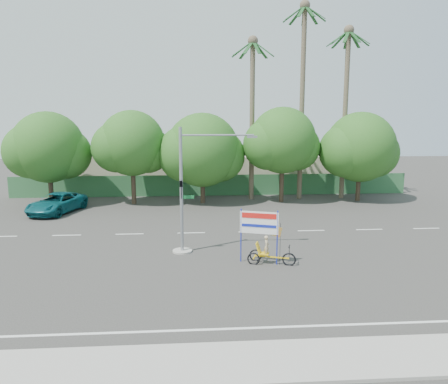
{
  "coord_description": "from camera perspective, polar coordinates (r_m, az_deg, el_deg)",
  "views": [
    {
      "loc": [
        -1.85,
        -19.79,
        7.6
      ],
      "look_at": [
        -0.17,
        3.47,
        3.5
      ],
      "focal_mm": 35.0,
      "sensor_mm": 36.0,
      "label": 1
    }
  ],
  "objects": [
    {
      "name": "tree_center",
      "position": [
        37.93,
        -2.91,
        5.22
      ],
      "size": [
        7.62,
        6.4,
        7.85
      ],
      "color": "#473828",
      "rests_on": "ground"
    },
    {
      "name": "palm_mid",
      "position": [
        41.7,
        15.64,
        12.08
      ],
      "size": [
        3.73,
        3.79,
        15.45
      ],
      "color": "#70604C",
      "rests_on": "ground"
    },
    {
      "name": "building_right",
      "position": [
        47.2,
        7.97,
        2.81
      ],
      "size": [
        14.0,
        8.0,
        3.6
      ],
      "primitive_type": "cube",
      "color": "beige",
      "rests_on": "ground"
    },
    {
      "name": "palm_short",
      "position": [
        39.68,
        3.71,
        11.77
      ],
      "size": [
        3.73,
        3.79,
        14.45
      ],
      "color": "#70604C",
      "rests_on": "ground"
    },
    {
      "name": "fence",
      "position": [
        41.86,
        -1.54,
        0.89
      ],
      "size": [
        38.0,
        0.08,
        2.0
      ],
      "primitive_type": "cube",
      "color": "#336B3D",
      "rests_on": "ground"
    },
    {
      "name": "sidewalk_near",
      "position": [
        14.54,
        4.08,
        -21.29
      ],
      "size": [
        50.0,
        2.4,
        0.12
      ],
      "primitive_type": "cube",
      "color": "gray",
      "rests_on": "ground"
    },
    {
      "name": "palm_tall",
      "position": [
        40.61,
        10.23,
        13.86
      ],
      "size": [
        3.73,
        3.79,
        17.45
      ],
      "color": "#70604C",
      "rests_on": "ground"
    },
    {
      "name": "traffic_signal",
      "position": [
        24.24,
        -4.86,
        -1.2
      ],
      "size": [
        4.72,
        1.1,
        7.0
      ],
      "color": "gray",
      "rests_on": "ground"
    },
    {
      "name": "tree_far_left",
      "position": [
        39.82,
        -22.04,
        5.16
      ],
      "size": [
        7.14,
        6.0,
        7.96
      ],
      "color": "#473828",
      "rests_on": "ground"
    },
    {
      "name": "building_left",
      "position": [
        46.85,
        -14.13,
        2.8
      ],
      "size": [
        12.0,
        8.0,
        4.0
      ],
      "primitive_type": "cube",
      "color": "beige",
      "rests_on": "ground"
    },
    {
      "name": "pickup_truck",
      "position": [
        36.87,
        -21.01,
        -1.37
      ],
      "size": [
        4.15,
        6.11,
        1.56
      ],
      "primitive_type": "imported",
      "rotation": [
        0.0,
        0.0,
        -0.31
      ],
      "color": "#0D565E",
      "rests_on": "ground"
    },
    {
      "name": "tree_far_right",
      "position": [
        40.7,
        17.29,
        5.36
      ],
      "size": [
        7.38,
        6.2,
        7.94
      ],
      "color": "#473828",
      "rests_on": "ground"
    },
    {
      "name": "trike_billboard",
      "position": [
        22.77,
        5.27,
        -6.5
      ],
      "size": [
        2.81,
        1.23,
        2.89
      ],
      "rotation": [
        0.0,
        0.0,
        -0.33
      ],
      "color": "black",
      "rests_on": "ground"
    },
    {
      "name": "tree_left",
      "position": [
        38.23,
        -11.99,
        5.94
      ],
      "size": [
        6.66,
        5.6,
        8.07
      ],
      "color": "#473828",
      "rests_on": "ground"
    },
    {
      "name": "tree_right",
      "position": [
        38.66,
        7.58,
        6.38
      ],
      "size": [
        6.9,
        5.8,
        8.36
      ],
      "color": "#473828",
      "rests_on": "ground"
    },
    {
      "name": "ground",
      "position": [
        21.28,
        1.16,
        -10.95
      ],
      "size": [
        120.0,
        120.0,
        0.0
      ],
      "primitive_type": "plane",
      "color": "#33302D",
      "rests_on": "ground"
    }
  ]
}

